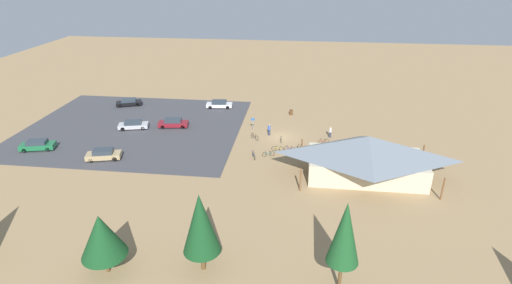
{
  "coord_description": "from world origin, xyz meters",
  "views": [
    {
      "loc": [
        -3.02,
        56.11,
        24.65
      ],
      "look_at": [
        3.19,
        4.86,
        1.2
      ],
      "focal_mm": 28.25,
      "sensor_mm": 36.0,
      "label": 1
    }
  ],
  "objects": [
    {
      "name": "pine_center",
      "position": [
        -6.75,
        30.32,
        5.56
      ],
      "size": [
        2.6,
        2.6,
        8.32
      ],
      "color": "brown",
      "rests_on": "ground"
    },
    {
      "name": "car_white_inner_stall",
      "position": [
        11.93,
        -11.9,
        0.72
      ],
      "size": [
        4.79,
        2.26,
        1.35
      ],
      "color": "white",
      "rests_on": "parking_lot_asphalt"
    },
    {
      "name": "bicycle_teal_near_porch",
      "position": [
        1.24,
        6.72,
        0.36
      ],
      "size": [
        1.67,
        0.63,
        0.79
      ],
      "color": "black",
      "rests_on": "ground"
    },
    {
      "name": "car_tan_aisle_side",
      "position": [
        23.2,
        10.37,
        0.76
      ],
      "size": [
        4.81,
        2.89,
        1.44
      ],
      "color": "tan",
      "rests_on": "parking_lot_asphalt"
    },
    {
      "name": "bicycle_orange_mid_cluster",
      "position": [
        -3.36,
        4.14,
        0.37
      ],
      "size": [
        1.43,
        0.97,
        0.81
      ],
      "color": "black",
      "rests_on": "ground"
    },
    {
      "name": "car_black_back_corner",
      "position": [
        28.72,
        -11.03,
        0.71
      ],
      "size": [
        4.84,
        3.32,
        1.31
      ],
      "color": "black",
      "rests_on": "parking_lot_asphalt"
    },
    {
      "name": "car_maroon_near_entry",
      "position": [
        17.37,
        -1.84,
        0.77
      ],
      "size": [
        4.88,
        2.33,
        1.45
      ],
      "color": "maroon",
      "rests_on": "parking_lot_asphalt"
    },
    {
      "name": "bicycle_purple_edge_north",
      "position": [
        -1.62,
        4.84,
        0.4
      ],
      "size": [
        1.72,
        0.52,
        0.85
      ],
      "color": "black",
      "rests_on": "ground"
    },
    {
      "name": "visitor_near_lot",
      "position": [
        -7.45,
        -0.86,
        0.93
      ],
      "size": [
        0.36,
        0.36,
        1.76
      ],
      "color": "#2D3347",
      "rests_on": "ground"
    },
    {
      "name": "bicycle_black_lone_west",
      "position": [
        3.84,
        1.25,
        0.4
      ],
      "size": [
        1.32,
        1.32,
        0.93
      ],
      "color": "black",
      "rests_on": "ground"
    },
    {
      "name": "car_silver_by_curb",
      "position": [
        23.5,
        -0.47,
        0.71
      ],
      "size": [
        4.88,
        2.89,
        1.31
      ],
      "color": "#BCBCC1",
      "rests_on": "parking_lot_asphalt"
    },
    {
      "name": "car_green_far_end",
      "position": [
        33.86,
        8.62,
        0.76
      ],
      "size": [
        4.92,
        2.91,
        1.42
      ],
      "color": "#1E6B3D",
      "rests_on": "parking_lot_asphalt"
    },
    {
      "name": "bicycle_blue_yard_front",
      "position": [
        3.17,
        7.53,
        0.4
      ],
      "size": [
        0.7,
        1.72,
        0.92
      ],
      "color": "black",
      "rests_on": "ground"
    },
    {
      "name": "trash_bin",
      "position": [
        -1.16,
        -9.91,
        0.45
      ],
      "size": [
        0.6,
        0.6,
        0.9
      ],
      "primitive_type": "cylinder",
      "color": "brown",
      "rests_on": "ground"
    },
    {
      "name": "parking_lot_asphalt",
      "position": [
        23.71,
        -1.15,
        0.03
      ],
      "size": [
        34.13,
        29.3,
        0.05
      ],
      "primitive_type": "cube",
      "color": "#424247",
      "rests_on": "ground"
    },
    {
      "name": "bicycle_yellow_back_row",
      "position": [
        0.07,
        5.05,
        0.39
      ],
      "size": [
        1.77,
        0.48,
        0.83
      ],
      "color": "black",
      "rests_on": "ground"
    },
    {
      "name": "lot_sign",
      "position": [
        4.53,
        -2.04,
        1.41
      ],
      "size": [
        0.56,
        0.08,
        2.2
      ],
      "color": "#99999E",
      "rests_on": "ground"
    },
    {
      "name": "ground",
      "position": [
        0.0,
        0.0,
        0.0
      ],
      "size": [
        160.0,
        160.0,
        0.0
      ],
      "primitive_type": "plane",
      "color": "#9E7F56",
      "rests_on": "ground"
    },
    {
      "name": "bicycle_red_lone_east",
      "position": [
        -6.38,
        1.7,
        0.38
      ],
      "size": [
        1.69,
        0.73,
        0.87
      ],
      "color": "black",
      "rests_on": "ground"
    },
    {
      "name": "visitor_by_pavilion",
      "position": [
        1.81,
        -0.54,
        0.96
      ],
      "size": [
        0.39,
        0.36,
        1.82
      ],
      "color": "#2D3347",
      "rests_on": "ground"
    },
    {
      "name": "pine_far_west",
      "position": [
        12.96,
        30.71,
        3.79
      ],
      "size": [
        3.84,
        3.84,
        5.77
      ],
      "color": "brown",
      "rests_on": "ground"
    },
    {
      "name": "pine_west",
      "position": [
        4.85,
        29.37,
        4.77
      ],
      "size": [
        3.23,
        3.23,
        7.57
      ],
      "color": "brown",
      "rests_on": "ground"
    },
    {
      "name": "bike_pavilion",
      "position": [
        -11.14,
        10.95,
        3.02
      ],
      "size": [
        16.1,
        9.04,
        5.47
      ],
      "color": "beige",
      "rests_on": "ground"
    },
    {
      "name": "bicycle_silver_yard_left",
      "position": [
        -0.17,
        1.65,
        0.37
      ],
      "size": [
        0.48,
        1.71,
        0.81
      ],
      "color": "black",
      "rests_on": "ground"
    }
  ]
}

